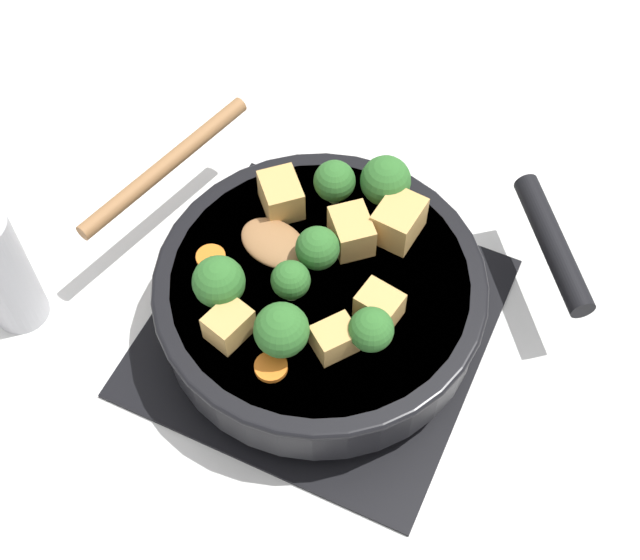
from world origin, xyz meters
name	(u,v)px	position (x,y,z in m)	size (l,w,h in m)	color
ground_plane	(320,327)	(0.00, 0.00, 0.00)	(2.40, 2.40, 0.00)	silver
front_burner_grate	(320,321)	(0.00, 0.00, 0.01)	(0.31, 0.31, 0.03)	black
skillet_pan	(322,295)	(0.00, 0.00, 0.06)	(0.39, 0.36, 0.06)	black
wooden_spoon	(213,200)	(-0.13, 0.03, 0.09)	(0.21, 0.21, 0.02)	olive
tofu_cube_center_large	(335,339)	(0.04, -0.06, 0.10)	(0.04, 0.03, 0.03)	tan
tofu_cube_near_handle	(229,324)	(-0.05, -0.08, 0.10)	(0.04, 0.03, 0.03)	tan
tofu_cube_east_chunk	(399,220)	(0.04, 0.08, 0.10)	(0.05, 0.04, 0.04)	tan
tofu_cube_west_chunk	(379,305)	(0.06, -0.01, 0.10)	(0.04, 0.03, 0.03)	tan
tofu_cube_back_piece	(351,231)	(0.01, 0.05, 0.10)	(0.04, 0.03, 0.03)	tan
tofu_cube_front_piece	(281,195)	(-0.07, 0.06, 0.10)	(0.04, 0.03, 0.03)	tan
broccoli_floret_near_spoon	(371,330)	(0.07, -0.04, 0.11)	(0.04, 0.04, 0.05)	#709956
broccoli_floret_center_top	(291,280)	(-0.02, -0.03, 0.11)	(0.03, 0.03, 0.04)	#709956
broccoli_floret_east_rim	(386,181)	(0.02, 0.11, 0.11)	(0.05, 0.05, 0.05)	#709956
broccoli_floret_west_rim	(278,329)	(0.00, -0.08, 0.11)	(0.05, 0.05, 0.05)	#709956
broccoli_floret_north_edge	(334,181)	(-0.03, 0.09, 0.11)	(0.04, 0.04, 0.05)	#709956
broccoli_floret_south_cluster	(219,282)	(-0.07, -0.06, 0.11)	(0.05, 0.05, 0.05)	#709956
broccoli_floret_mid_floret	(318,249)	(-0.01, 0.01, 0.11)	(0.04, 0.04, 0.05)	#709956
carrot_slice_orange_thin	(211,257)	(-0.10, -0.02, 0.09)	(0.03, 0.03, 0.01)	orange
carrot_slice_near_center	(266,365)	(0.00, -0.10, 0.09)	(0.03, 0.03, 0.01)	orange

